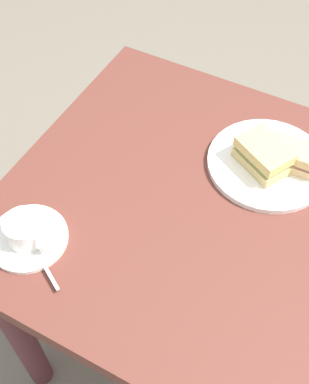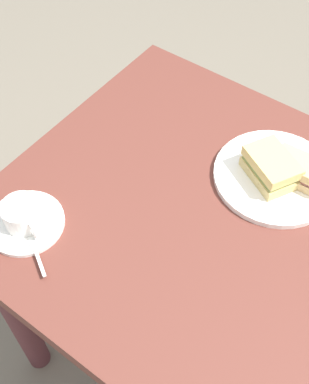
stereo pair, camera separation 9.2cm
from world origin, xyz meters
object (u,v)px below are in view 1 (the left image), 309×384
object	(u,v)px
coffee_saucer	(28,238)
sandwich_plate	(267,164)
coffee_cup	(25,230)
sandwich_back	(294,156)
spoon	(43,264)
dining_table	(291,272)
sandwich_front	(264,155)

from	to	relation	value
coffee_saucer	sandwich_plate	bearing A→B (deg)	-130.79
coffee_saucer	coffee_cup	distance (m)	0.03
sandwich_plate	sandwich_back	bearing A→B (deg)	-157.15
sandwich_back	coffee_saucer	size ratio (longest dim) A/B	0.79
coffee_cup	spoon	world-z (taller)	coffee_cup
dining_table	spoon	world-z (taller)	spoon
sandwich_plate	coffee_cup	distance (m)	0.55
coffee_cup	spoon	distance (m)	0.08
sandwich_front	coffee_cup	xyz separation A→B (m)	(0.35, 0.40, -0.01)
dining_table	coffee_cup	distance (m)	0.58
dining_table	coffee_cup	xyz separation A→B (m)	(0.50, 0.25, 0.15)
sandwich_front	coffee_cup	distance (m)	0.53
sandwich_plate	sandwich_back	distance (m)	0.06
spoon	sandwich_plate	bearing A→B (deg)	-122.93
coffee_saucer	spoon	bearing A→B (deg)	150.69
coffee_saucer	coffee_cup	size ratio (longest dim) A/B	1.57
sandwich_plate	sandwich_front	bearing A→B (deg)	55.18
dining_table	coffee_cup	world-z (taller)	coffee_cup
sandwich_front	spoon	size ratio (longest dim) A/B	1.57
sandwich_front	dining_table	bearing A→B (deg)	134.22
sandwich_plate	coffee_cup	world-z (taller)	coffee_cup
sandwich_front	spoon	xyz separation A→B (m)	(0.28, 0.44, -0.03)
coffee_saucer	coffee_cup	world-z (taller)	coffee_cup
sandwich_plate	coffee_saucer	bearing A→B (deg)	49.21
dining_table	spoon	xyz separation A→B (m)	(0.43, 0.29, 0.12)
sandwich_back	spoon	bearing A→B (deg)	54.20
dining_table	sandwich_plate	world-z (taller)	sandwich_plate
sandwich_back	sandwich_front	bearing A→B (deg)	30.93
sandwich_plate	sandwich_back	world-z (taller)	sandwich_back
sandwich_plate	sandwich_back	size ratio (longest dim) A/B	2.13
coffee_saucer	spoon	size ratio (longest dim) A/B	1.78
dining_table	coffee_saucer	size ratio (longest dim) A/B	7.99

